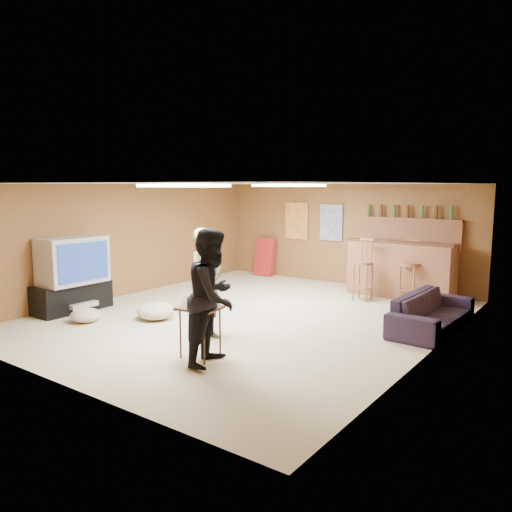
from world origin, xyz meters
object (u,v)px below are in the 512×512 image
Objects in this scene: bar_counter at (401,269)px; tray_table at (200,333)px; person_black at (213,297)px; tv_body at (73,260)px; sofa at (432,312)px; person_olive at (206,284)px.

tray_table is at bearing -99.15° from bar_counter.
person_black is 2.50× the size of tray_table.
tv_body is 6.09m from bar_counter.
bar_counter is 4.98m from person_black.
person_black is 3.52m from sofa.
bar_counter reaches higher than sofa.
person_olive is 0.84× the size of sofa.
bar_counter is 1.26× the size of person_olive.
sofa is at bearing -58.34° from bar_counter.
person_olive is at bearing 3.35° from tv_body.
tv_body is at bearing -133.00° from bar_counter.
sofa is (1.20, -1.95, -0.27)m from bar_counter.
person_olive is at bearing 125.90° from tray_table.
bar_counter is 2.99× the size of tray_table.
tv_body is at bearing 67.89° from person_black.
person_black is at bearing -7.83° from tv_body.
tv_body is at bearing 172.01° from tray_table.
person_olive is 0.97m from person_black.
tray_table is (-1.99, -2.98, 0.06)m from sofa.
sofa is at bearing 56.19° from tray_table.
bar_counter is at bearing 80.85° from tray_table.
person_black is at bearing 151.69° from sofa.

